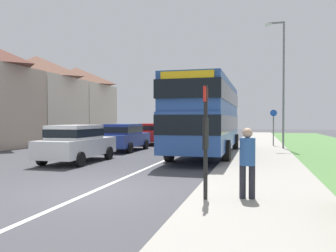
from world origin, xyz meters
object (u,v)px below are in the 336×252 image
object	(u,v)px
double_decker_bus	(207,114)
parked_car_white	(77,142)
parked_car_blue	(124,136)
bus_stop_sign	(206,134)
cycle_route_sign	(273,126)
street_lamp_mid	(282,77)
parked_car_red	(154,133)
pedestrian_at_stop	(247,160)

from	to	relation	value
double_decker_bus	parked_car_white	size ratio (longest dim) A/B	2.38
parked_car_blue	bus_stop_sign	xyz separation A→B (m)	(6.59, -11.41, 0.66)
cycle_route_sign	street_lamp_mid	xyz separation A→B (m)	(0.38, -2.09, 3.01)
parked_car_red	street_lamp_mid	bearing A→B (deg)	-16.34
double_decker_bus	parked_car_red	size ratio (longest dim) A/B	2.45
bus_stop_sign	parked_car_white	bearing A→B (deg)	138.22
cycle_route_sign	parked_car_red	bearing A→B (deg)	176.43
parked_car_red	cycle_route_sign	distance (m)	8.61
double_decker_bus	parked_car_blue	distance (m)	5.53
double_decker_bus	pedestrian_at_stop	size ratio (longest dim) A/B	6.06
parked_car_red	street_lamp_mid	xyz separation A→B (m)	(8.96, -2.63, 3.57)
street_lamp_mid	parked_car_red	bearing A→B (deg)	163.66
cycle_route_sign	pedestrian_at_stop	bearing A→B (deg)	-94.34
parked_car_white	parked_car_blue	world-z (taller)	parked_car_white
cycle_route_sign	parked_car_white	bearing A→B (deg)	-129.01
pedestrian_at_stop	bus_stop_sign	bearing A→B (deg)	-161.56
parked_car_red	bus_stop_sign	xyz separation A→B (m)	(6.47, -16.89, 0.67)
parked_car_white	parked_car_blue	distance (m)	5.63
cycle_route_sign	street_lamp_mid	distance (m)	3.68
cycle_route_sign	double_decker_bus	bearing A→B (deg)	-118.53
double_decker_bus	street_lamp_mid	world-z (taller)	street_lamp_mid
parked_car_white	parked_car_blue	size ratio (longest dim) A/B	0.96
pedestrian_at_stop	cycle_route_sign	xyz separation A→B (m)	(1.22, 16.07, 0.45)
double_decker_bus	parked_car_red	distance (m)	8.74
cycle_route_sign	bus_stop_sign	bearing A→B (deg)	-97.30
double_decker_bus	parked_car_white	bearing A→B (deg)	-140.96
double_decker_bus	bus_stop_sign	distance (m)	9.99
parked_car_white	street_lamp_mid	world-z (taller)	street_lamp_mid
double_decker_bus	pedestrian_at_stop	distance (m)	9.92
double_decker_bus	bus_stop_sign	xyz separation A→B (m)	(1.43, -9.87, -0.60)
parked_car_blue	cycle_route_sign	bearing A→B (deg)	29.65
parked_car_red	bus_stop_sign	world-z (taller)	bus_stop_sign
pedestrian_at_stop	bus_stop_sign	world-z (taller)	bus_stop_sign
double_decker_bus	parked_car_blue	size ratio (longest dim) A/B	2.29
parked_car_red	pedestrian_at_stop	xyz separation A→B (m)	(7.35, -16.60, 0.11)
pedestrian_at_stop	bus_stop_sign	xyz separation A→B (m)	(-0.88, -0.29, 0.56)
parked_car_blue	double_decker_bus	bearing A→B (deg)	-16.61
double_decker_bus	cycle_route_sign	world-z (taller)	double_decker_bus
pedestrian_at_stop	cycle_route_sign	world-z (taller)	cycle_route_sign
double_decker_bus	street_lamp_mid	distance (m)	6.32
pedestrian_at_stop	street_lamp_mid	world-z (taller)	street_lamp_mid
parked_car_blue	pedestrian_at_stop	size ratio (longest dim) A/B	2.65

